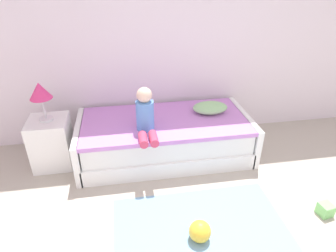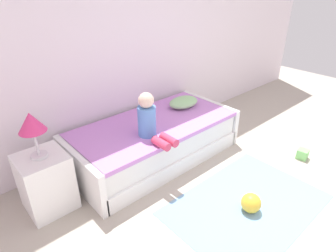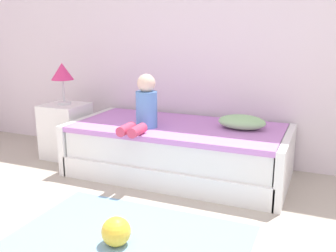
{
  "view_description": "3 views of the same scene",
  "coord_description": "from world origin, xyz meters",
  "px_view_note": "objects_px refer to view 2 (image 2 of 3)",
  "views": [
    {
      "loc": [
        -0.96,
        -1.08,
        2.17
      ],
      "look_at": [
        -0.48,
        1.75,
        0.55
      ],
      "focal_mm": 31.3,
      "sensor_mm": 36.0,
      "label": 1
    },
    {
      "loc": [
        -2.41,
        -0.4,
        2.09
      ],
      "look_at": [
        -0.48,
        1.75,
        0.55
      ],
      "focal_mm": 30.54,
      "sensor_mm": 36.0,
      "label": 2
    },
    {
      "loc": [
        0.82,
        -1.33,
        1.4
      ],
      "look_at": [
        -0.48,
        1.75,
        0.55
      ],
      "focal_mm": 40.89,
      "sensor_mm": 36.0,
      "label": 3
    }
  ],
  "objects_px": {
    "child_figure": "(150,120)",
    "pillow": "(183,102)",
    "table_lamp": "(31,125)",
    "toy_block": "(303,154)",
    "bed": "(155,140)",
    "toy_ball": "(251,203)",
    "nightstand": "(46,182)"
  },
  "relations": [
    {
      "from": "pillow",
      "to": "toy_ball",
      "type": "xyz_separation_m",
      "value": [
        -0.5,
        -1.47,
        -0.47
      ]
    },
    {
      "from": "toy_ball",
      "to": "bed",
      "type": "bearing_deg",
      "value": 94.1
    },
    {
      "from": "toy_ball",
      "to": "toy_block",
      "type": "xyz_separation_m",
      "value": [
        1.28,
        0.08,
        -0.04
      ]
    },
    {
      "from": "toy_block",
      "to": "pillow",
      "type": "bearing_deg",
      "value": 119.65
    },
    {
      "from": "table_lamp",
      "to": "toy_block",
      "type": "height_order",
      "value": "table_lamp"
    },
    {
      "from": "toy_block",
      "to": "nightstand",
      "type": "bearing_deg",
      "value": 154.48
    },
    {
      "from": "bed",
      "to": "toy_block",
      "type": "xyz_separation_m",
      "value": [
        1.38,
        -1.28,
        -0.18
      ]
    },
    {
      "from": "pillow",
      "to": "toy_ball",
      "type": "distance_m",
      "value": 1.62
    },
    {
      "from": "bed",
      "to": "toy_ball",
      "type": "bearing_deg",
      "value": -85.9
    },
    {
      "from": "table_lamp",
      "to": "pillow",
      "type": "bearing_deg",
      "value": 2.3
    },
    {
      "from": "bed",
      "to": "table_lamp",
      "type": "relative_size",
      "value": 4.69
    },
    {
      "from": "bed",
      "to": "toy_block",
      "type": "relative_size",
      "value": 16.87
    },
    {
      "from": "child_figure",
      "to": "pillow",
      "type": "height_order",
      "value": "child_figure"
    },
    {
      "from": "toy_ball",
      "to": "toy_block",
      "type": "relative_size",
      "value": 1.58
    },
    {
      "from": "bed",
      "to": "toy_ball",
      "type": "xyz_separation_m",
      "value": [
        0.1,
        -1.37,
        -0.15
      ]
    },
    {
      "from": "bed",
      "to": "toy_ball",
      "type": "height_order",
      "value": "bed"
    },
    {
      "from": "table_lamp",
      "to": "toy_block",
      "type": "bearing_deg",
      "value": -25.52
    },
    {
      "from": "pillow",
      "to": "toy_ball",
      "type": "relative_size",
      "value": 2.22
    },
    {
      "from": "nightstand",
      "to": "toy_block",
      "type": "relative_size",
      "value": 4.8
    },
    {
      "from": "table_lamp",
      "to": "toy_ball",
      "type": "bearing_deg",
      "value": -43.8
    },
    {
      "from": "nightstand",
      "to": "toy_ball",
      "type": "xyz_separation_m",
      "value": [
        1.45,
        -1.39,
        -0.2
      ]
    },
    {
      "from": "bed",
      "to": "nightstand",
      "type": "xyz_separation_m",
      "value": [
        -1.35,
        0.02,
        0.05
      ]
    },
    {
      "from": "toy_block",
      "to": "child_figure",
      "type": "bearing_deg",
      "value": 147.09
    },
    {
      "from": "nightstand",
      "to": "child_figure",
      "type": "xyz_separation_m",
      "value": [
        1.1,
        -0.25,
        0.4
      ]
    },
    {
      "from": "nightstand",
      "to": "toy_ball",
      "type": "bearing_deg",
      "value": -43.8
    },
    {
      "from": "nightstand",
      "to": "bed",
      "type": "bearing_deg",
      "value": -0.93
    },
    {
      "from": "pillow",
      "to": "toy_ball",
      "type": "bearing_deg",
      "value": -108.71
    },
    {
      "from": "bed",
      "to": "toy_ball",
      "type": "relative_size",
      "value": 10.64
    },
    {
      "from": "bed",
      "to": "child_figure",
      "type": "height_order",
      "value": "child_figure"
    },
    {
      "from": "bed",
      "to": "table_lamp",
      "type": "bearing_deg",
      "value": 179.07
    },
    {
      "from": "child_figure",
      "to": "pillow",
      "type": "xyz_separation_m",
      "value": [
        0.84,
        0.33,
        -0.14
      ]
    },
    {
      "from": "table_lamp",
      "to": "toy_block",
      "type": "xyz_separation_m",
      "value": [
        2.73,
        -1.3,
        -0.87
      ]
    }
  ]
}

